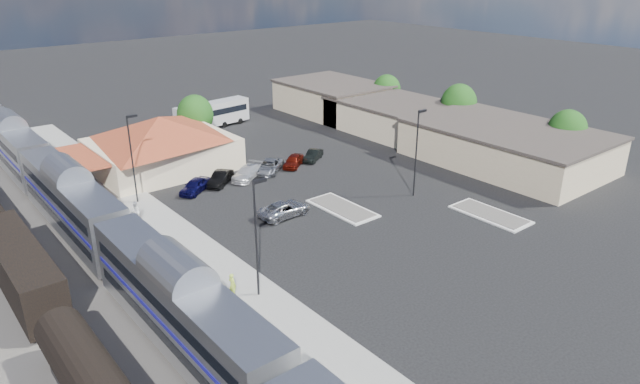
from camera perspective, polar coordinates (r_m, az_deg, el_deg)
ground at (r=52.08m, az=0.37°, el=-3.53°), size 280.00×280.00×0.00m
railbed at (r=50.44m, az=-24.80°, el=-6.58°), size 16.00×100.00×0.12m
platform at (r=51.08m, az=-14.52°, el=-4.72°), size 5.50×92.00×0.18m
passenger_train at (r=54.01m, az=-23.56°, el=-1.18°), size 3.00×104.00×5.55m
freight_cars at (r=46.40m, az=-27.67°, el=-7.04°), size 2.80×46.00×4.00m
station_depot at (r=68.17m, az=-15.63°, el=4.75°), size 18.35×12.24×6.20m
buildings_east at (r=79.42m, az=9.58°, el=7.03°), size 14.40×51.40×4.80m
traffic_island_south at (r=55.78m, az=2.25°, el=-1.62°), size 3.30×7.50×0.21m
traffic_island_north at (r=56.76m, az=16.65°, el=-2.15°), size 3.30×7.50×0.21m
lamp_plat_s at (r=39.63m, az=-6.34°, el=-3.77°), size 1.08×0.25×9.00m
lamp_plat_n at (r=58.20m, az=-18.27°, el=3.79°), size 1.08×0.25×9.00m
lamp_lot at (r=58.03m, az=9.70°, el=4.56°), size 1.08×0.25×9.00m
tree_east_a at (r=73.89m, az=23.47°, el=5.67°), size 4.56×4.56×6.42m
tree_east_b at (r=82.07m, az=13.70°, el=8.61°), size 4.94×4.94×6.96m
tree_east_c at (r=91.11m, az=6.67°, el=10.09°), size 4.41×4.41×6.21m
tree_depot at (r=76.24m, az=-12.38°, el=7.56°), size 4.71×4.71×6.63m
suv at (r=54.07m, az=-3.56°, el=-1.71°), size 5.36×2.60×1.47m
coach_bus at (r=84.40m, az=-10.71°, el=7.74°), size 11.62×3.65×3.67m
person_a at (r=41.65m, az=-8.76°, el=-9.17°), size 0.55×0.74×1.84m
person_b at (r=55.09m, az=-17.98°, el=-1.89°), size 1.03×1.14×1.92m
parked_car_a at (r=60.94m, az=-12.40°, el=0.62°), size 4.57×3.77×1.47m
parked_car_b at (r=62.55m, az=-9.93°, el=1.36°), size 4.34×3.95×1.44m
parked_car_c at (r=63.80m, az=-7.30°, el=1.94°), size 5.26×4.33×1.44m
parked_car_d at (r=65.66m, az=-5.08°, el=2.61°), size 5.36×4.96×1.40m
parked_car_e at (r=67.15m, az=-2.67°, el=3.12°), size 4.31×3.75×1.40m
parked_car_f at (r=69.23m, az=-0.69°, el=3.68°), size 3.99×3.17×1.27m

